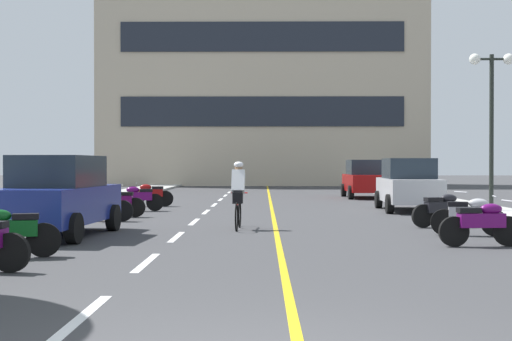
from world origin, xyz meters
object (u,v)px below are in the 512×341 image
(parked_car_mid, at_px, (408,184))
(motorcycle_9, at_px, (151,194))
(motorcycle_6, at_px, (104,205))
(cyclist_rider, at_px, (238,194))
(parked_car_far, at_px, (365,179))
(motorcycle_5, at_px, (442,209))
(parked_car_near, at_px, (58,196))
(street_lamp_mid, at_px, (492,96))
(motorcycle_4, at_px, (470,215))
(motorcycle_2, at_px, (10,231))
(motorcycle_3, at_px, (482,223))
(motorcycle_8, at_px, (138,198))
(motorcycle_7, at_px, (117,202))

(parked_car_mid, height_order, motorcycle_9, parked_car_mid)
(motorcycle_6, relative_size, cyclist_rider, 0.96)
(parked_car_far, xyz_separation_m, motorcycle_5, (-0.24, -15.20, -0.44))
(parked_car_near, xyz_separation_m, parked_car_mid, (9.65, 8.55, 0.00))
(motorcycle_6, bearing_deg, street_lamp_mid, 14.09)
(motorcycle_5, bearing_deg, parked_car_mid, 86.13)
(motorcycle_4, xyz_separation_m, motorcycle_9, (-8.98, 10.62, 0.00))
(motorcycle_5, distance_m, motorcycle_9, 12.30)
(motorcycle_2, xyz_separation_m, motorcycle_6, (-0.15, 7.69, 0.00))
(motorcycle_3, height_order, cyclist_rider, cyclist_rider)
(motorcycle_6, height_order, cyclist_rider, cyclist_rider)
(motorcycle_2, distance_m, motorcycle_5, 10.80)
(motorcycle_4, bearing_deg, motorcycle_9, 130.19)
(motorcycle_2, height_order, motorcycle_9, same)
(motorcycle_4, xyz_separation_m, motorcycle_8, (-8.97, 7.99, 0.00))
(parked_car_far, height_order, motorcycle_9, parked_car_far)
(parked_car_far, xyz_separation_m, motorcycle_6, (-9.40, -13.47, -0.44))
(street_lamp_mid, bearing_deg, motorcycle_4, -111.80)
(parked_car_mid, bearing_deg, cyclist_rider, -129.97)
(parked_car_far, distance_m, motorcycle_9, 11.37)
(motorcycle_4, height_order, motorcycle_9, same)
(parked_car_far, xyz_separation_m, cyclist_rider, (-5.49, -15.79, -0.03))
(motorcycle_9, relative_size, cyclist_rider, 0.96)
(street_lamp_mid, bearing_deg, motorcycle_8, 174.63)
(parked_car_far, relative_size, motorcycle_2, 2.53)
(motorcycle_4, xyz_separation_m, cyclist_rider, (-5.31, 1.56, 0.41))
(parked_car_near, distance_m, motorcycle_4, 9.30)
(parked_car_far, xyz_separation_m, motorcycle_3, (-0.55, -19.38, -0.44))
(parked_car_far, relative_size, motorcycle_9, 2.48)
(motorcycle_2, bearing_deg, motorcycle_9, 89.64)
(parked_car_near, height_order, motorcycle_6, parked_car_near)
(motorcycle_7, bearing_deg, parked_car_mid, 17.22)
(motorcycle_9, bearing_deg, parked_car_mid, -13.86)
(street_lamp_mid, relative_size, parked_car_near, 1.18)
(street_lamp_mid, bearing_deg, parked_car_far, 103.81)
(street_lamp_mid, distance_m, motorcycle_6, 12.80)
(street_lamp_mid, xyz_separation_m, motorcycle_9, (-11.73, 3.74, -3.38))
(motorcycle_3, bearing_deg, parked_car_mid, 85.99)
(parked_car_far, distance_m, motorcycle_8, 13.10)
(parked_car_far, relative_size, motorcycle_4, 2.49)
(motorcycle_6, xyz_separation_m, motorcycle_8, (0.25, 4.11, 0.00))
(motorcycle_7, bearing_deg, motorcycle_9, 88.13)
(cyclist_rider, bearing_deg, parked_car_mid, 50.03)
(motorcycle_3, height_order, motorcycle_5, same)
(motorcycle_3, bearing_deg, motorcycle_6, 146.28)
(parked_car_near, bearing_deg, cyclist_rider, 24.25)
(motorcycle_4, height_order, motorcycle_6, same)
(parked_car_far, xyz_separation_m, motorcycle_8, (-9.15, -9.36, -0.44))
(parked_car_near, relative_size, motorcycle_6, 2.53)
(motorcycle_9, bearing_deg, cyclist_rider, -67.96)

